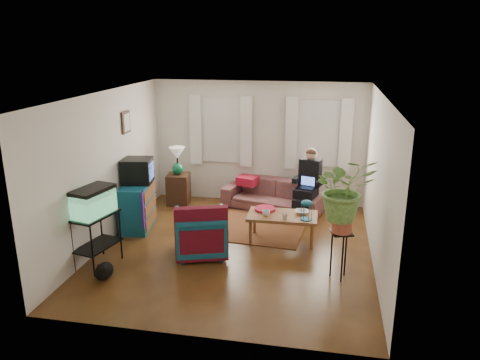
% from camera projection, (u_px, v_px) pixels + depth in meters
% --- Properties ---
extents(floor, '(4.50, 5.00, 0.01)m').
position_uv_depth(floor, '(236.00, 248.00, 7.96)').
color(floor, '#4F2B14').
rests_on(floor, ground).
extents(ceiling, '(4.50, 5.00, 0.01)m').
position_uv_depth(ceiling, '(235.00, 94.00, 7.21)').
color(ceiling, white).
rests_on(ceiling, wall_back).
extents(wall_back, '(4.50, 0.01, 2.60)m').
position_uv_depth(wall_back, '(258.00, 143.00, 9.94)').
color(wall_back, silver).
rests_on(wall_back, floor).
extents(wall_front, '(4.50, 0.01, 2.60)m').
position_uv_depth(wall_front, '(192.00, 237.00, 5.24)').
color(wall_front, silver).
rests_on(wall_front, floor).
extents(wall_left, '(0.01, 5.00, 2.60)m').
position_uv_depth(wall_left, '(107.00, 168.00, 7.99)').
color(wall_left, silver).
rests_on(wall_left, floor).
extents(wall_right, '(0.01, 5.00, 2.60)m').
position_uv_depth(wall_right, '(379.00, 183.00, 7.18)').
color(wall_right, silver).
rests_on(wall_right, floor).
extents(window_left, '(1.08, 0.04, 1.38)m').
position_uv_depth(window_left, '(221.00, 130.00, 9.99)').
color(window_left, white).
rests_on(window_left, wall_back).
extents(window_right, '(1.08, 0.04, 1.38)m').
position_uv_depth(window_right, '(318.00, 134.00, 9.62)').
color(window_right, white).
rests_on(window_right, wall_back).
extents(curtains_left, '(1.36, 0.06, 1.50)m').
position_uv_depth(curtains_left, '(221.00, 131.00, 9.91)').
color(curtains_left, white).
rests_on(curtains_left, wall_back).
extents(curtains_right, '(1.36, 0.06, 1.50)m').
position_uv_depth(curtains_right, '(318.00, 134.00, 9.55)').
color(curtains_right, white).
rests_on(curtains_right, wall_back).
extents(picture_frame, '(0.04, 0.32, 0.40)m').
position_uv_depth(picture_frame, '(126.00, 122.00, 8.59)').
color(picture_frame, '#3D2616').
rests_on(picture_frame, wall_left).
extents(area_rug, '(2.13, 1.76, 0.01)m').
position_uv_depth(area_rug, '(250.00, 226.00, 8.88)').
color(area_rug, maroon).
rests_on(area_rug, floor).
extents(sofa, '(2.21, 1.35, 0.81)m').
position_uv_depth(sofa, '(273.00, 190.00, 9.70)').
color(sofa, brown).
rests_on(sofa, floor).
extents(seated_person, '(0.67, 0.75, 1.23)m').
position_uv_depth(seated_person, '(308.00, 186.00, 9.32)').
color(seated_person, black).
rests_on(seated_person, sofa).
extents(side_table, '(0.50, 0.50, 0.66)m').
position_uv_depth(side_table, '(178.00, 189.00, 10.03)').
color(side_table, '#392915').
rests_on(side_table, floor).
extents(table_lamp, '(0.37, 0.37, 0.60)m').
position_uv_depth(table_lamp, '(177.00, 162.00, 9.86)').
color(table_lamp, white).
rests_on(table_lamp, side_table).
extents(dresser, '(0.61, 1.01, 0.86)m').
position_uv_depth(dresser, '(137.00, 206.00, 8.74)').
color(dresser, '#11536A').
rests_on(dresser, floor).
extents(crt_tv, '(0.59, 0.55, 0.46)m').
position_uv_depth(crt_tv, '(137.00, 171.00, 8.64)').
color(crt_tv, black).
rests_on(crt_tv, dresser).
extents(aquarium_stand, '(0.58, 0.83, 0.84)m').
position_uv_depth(aquarium_stand, '(97.00, 240.00, 7.27)').
color(aquarium_stand, black).
rests_on(aquarium_stand, floor).
extents(aquarium, '(0.52, 0.76, 0.44)m').
position_uv_depth(aquarium, '(93.00, 201.00, 7.08)').
color(aquarium, '#7FD899').
rests_on(aquarium, aquarium_stand).
extents(black_cat, '(0.33, 0.42, 0.32)m').
position_uv_depth(black_cat, '(104.00, 269.00, 6.91)').
color(black_cat, black).
rests_on(black_cat, floor).
extents(armchair, '(1.00, 0.97, 0.83)m').
position_uv_depth(armchair, '(201.00, 231.00, 7.65)').
color(armchair, '#115766').
rests_on(armchair, floor).
extents(serape_throw, '(0.85, 0.44, 0.68)m').
position_uv_depth(serape_throw, '(201.00, 228.00, 7.30)').
color(serape_throw, '#9E0A0A').
rests_on(serape_throw, armchair).
extents(coffee_table, '(1.21, 0.67, 0.50)m').
position_uv_depth(coffee_table, '(282.00, 228.00, 8.19)').
color(coffee_table, brown).
rests_on(coffee_table, floor).
extents(cup_a, '(0.14, 0.14, 0.11)m').
position_uv_depth(cup_a, '(266.00, 213.00, 8.05)').
color(cup_a, white).
rests_on(cup_a, coffee_table).
extents(cup_b, '(0.11, 0.11, 0.10)m').
position_uv_depth(cup_b, '(285.00, 216.00, 7.91)').
color(cup_b, beige).
rests_on(cup_b, coffee_table).
extents(bowl, '(0.24, 0.24, 0.06)m').
position_uv_depth(bowl, '(302.00, 212.00, 8.16)').
color(bowl, white).
rests_on(bowl, coffee_table).
extents(snack_tray, '(0.38, 0.38, 0.04)m').
position_uv_depth(snack_tray, '(265.00, 209.00, 8.32)').
color(snack_tray, '#B21414').
rests_on(snack_tray, coffee_table).
extents(birdcage, '(0.20, 0.20, 0.35)m').
position_uv_depth(birdcage, '(307.00, 210.00, 7.85)').
color(birdcage, '#115B6B').
rests_on(birdcage, coffee_table).
extents(plant_stand, '(0.39, 0.39, 0.74)m').
position_uv_depth(plant_stand, '(340.00, 255.00, 6.88)').
color(plant_stand, black).
rests_on(plant_stand, floor).
extents(potted_plant, '(1.02, 0.94, 0.94)m').
position_uv_depth(potted_plant, '(344.00, 199.00, 6.62)').
color(potted_plant, '#599947').
rests_on(potted_plant, plant_stand).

